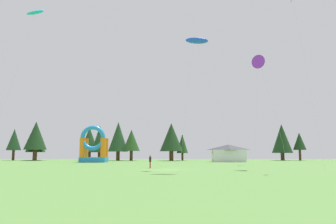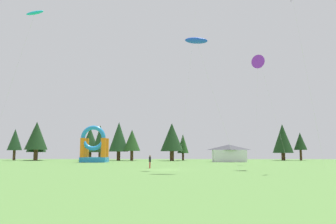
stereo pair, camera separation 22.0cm
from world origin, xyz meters
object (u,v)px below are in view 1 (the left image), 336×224
kite_purple_delta (260,63)px  festival_tent (229,153)px  inflatable_orange_dome (94,148)px  kite_cyan_parafoil (35,13)px  person_left_edge (150,161)px  kite_pink_box (257,59)px  kite_blue_parafoil (197,41)px

kite_purple_delta → festival_tent: size_ratio=2.12×
inflatable_orange_dome → kite_purple_delta: bearing=-43.3°
kite_cyan_parafoil → person_left_edge: size_ratio=11.21×
kite_purple_delta → inflatable_orange_dome: 39.70m
inflatable_orange_dome → festival_tent: 28.41m
kite_pink_box → person_left_edge: 29.04m
kite_cyan_parafoil → person_left_edge: 22.52m
inflatable_orange_dome → kite_blue_parafoil: bearing=-59.5°
festival_tent → kite_blue_parafoil: bearing=-104.0°
kite_blue_parafoil → festival_tent: size_ratio=2.16×
kite_purple_delta → inflatable_orange_dome: bearing=136.7°
kite_cyan_parafoil → inflatable_orange_dome: 35.21m
kite_blue_parafoil → kite_cyan_parafoil: (-18.66, 0.91, 3.80)m
kite_purple_delta → festival_tent: kite_purple_delta is taller
kite_blue_parafoil → kite_purple_delta: 10.78m
inflatable_orange_dome → festival_tent: (28.20, 3.36, -1.02)m
kite_blue_parafoil → kite_purple_delta: bearing=36.7°
kite_purple_delta → festival_tent: 31.80m
kite_purple_delta → kite_pink_box: bearing=76.9°
kite_cyan_parafoil → inflatable_orange_dome: bearing=91.0°
kite_pink_box → kite_cyan_parafoil: 37.51m
kite_purple_delta → person_left_edge: bearing=175.5°
kite_pink_box → kite_cyan_parafoil: kite_pink_box is taller
person_left_edge → festival_tent: (14.64, 28.42, 0.85)m
festival_tent → kite_pink_box: bearing=-76.7°
kite_cyan_parafoil → festival_tent: bearing=51.8°
kite_blue_parafoil → person_left_edge: (-5.66, 7.56, -13.34)m
person_left_edge → kite_cyan_parafoil: bearing=-54.0°
person_left_edge → inflatable_orange_dome: (-13.56, 25.06, 1.87)m
kite_pink_box → person_left_edge: bearing=-140.9°
kite_cyan_parafoil → festival_tent: 47.54m
kite_cyan_parafoil → person_left_edge: bearing=27.1°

